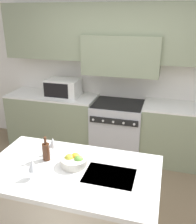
# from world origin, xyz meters

# --- Properties ---
(back_cabinetry) EXTENTS (10.00, 0.46, 2.70)m
(back_cabinetry) POSITION_xyz_m (0.00, 1.92, 1.61)
(back_cabinetry) COLOR silver
(back_cabinetry) RESTS_ON ground_plane
(back_counter) EXTENTS (3.87, 0.62, 0.95)m
(back_counter) POSITION_xyz_m (0.00, 1.67, 0.47)
(back_counter) COLOR gray
(back_counter) RESTS_ON ground_plane
(range_stove) EXTENTS (0.80, 0.70, 0.91)m
(range_stove) POSITION_xyz_m (0.00, 1.65, 0.46)
(range_stove) COLOR #B7B7BC
(range_stove) RESTS_ON ground_plane
(microwave) EXTENTS (0.54, 0.38, 0.29)m
(microwave) POSITION_xyz_m (-0.95, 1.67, 1.09)
(microwave) COLOR silver
(microwave) RESTS_ON back_counter
(kitchen_island) EXTENTS (1.59, 0.91, 0.93)m
(kitchen_island) POSITION_xyz_m (-0.05, -0.27, 0.47)
(kitchen_island) COLOR beige
(kitchen_island) RESTS_ON ground_plane
(wine_bottle) EXTENTS (0.07, 0.07, 0.24)m
(wine_bottle) POSITION_xyz_m (-0.33, -0.18, 1.02)
(wine_bottle) COLOR #422314
(wine_bottle) RESTS_ON kitchen_island
(wine_glass_near) EXTENTS (0.08, 0.08, 0.18)m
(wine_glass_near) POSITION_xyz_m (-0.31, -0.48, 1.05)
(wine_glass_near) COLOR white
(wine_glass_near) RESTS_ON kitchen_island
(wine_glass_far) EXTENTS (0.08, 0.08, 0.18)m
(wine_glass_far) POSITION_xyz_m (-0.32, -0.06, 1.05)
(wine_glass_far) COLOR white
(wine_glass_far) RESTS_ON kitchen_island
(fruit_bowl) EXTENTS (0.24, 0.24, 0.11)m
(fruit_bowl) POSITION_xyz_m (-0.04, -0.20, 0.97)
(fruit_bowl) COLOR silver
(fruit_bowl) RESTS_ON kitchen_island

